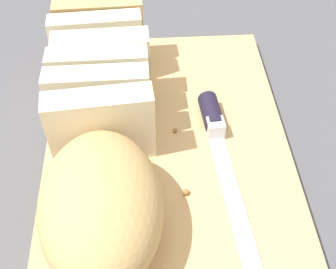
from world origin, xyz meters
TOP-DOWN VIEW (x-y plane):
  - ground_plane at (0.00, 0.00)m, footprint 3.00×3.00m
  - cutting_board at (0.00, 0.00)m, footprint 0.46×0.30m
  - bread_loaf at (-0.01, 0.07)m, footprint 0.39×0.14m
  - bread_knife at (0.02, -0.06)m, footprint 0.27×0.05m
  - crumb_near_knife at (0.01, 0.07)m, footprint 0.00×0.00m
  - crumb_near_loaf at (0.03, -0.01)m, footprint 0.01×0.01m
  - crumb_stray_left at (-0.06, -0.02)m, footprint 0.01×0.01m

SIDE VIEW (x-z plane):
  - ground_plane at x=0.00m, z-range 0.00..0.00m
  - cutting_board at x=0.00m, z-range 0.00..0.02m
  - crumb_near_knife at x=0.01m, z-range 0.02..0.02m
  - crumb_near_loaf at x=0.03m, z-range 0.02..0.03m
  - crumb_stray_left at x=-0.06m, z-range 0.02..0.03m
  - bread_knife at x=0.02m, z-range 0.02..0.04m
  - bread_loaf at x=-0.01m, z-range 0.02..0.12m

